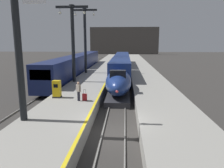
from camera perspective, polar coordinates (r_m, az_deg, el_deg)
ground_plane at (r=14.68m, az=0.43°, el=-13.39°), size 260.00×260.00×0.00m
platform_left at (r=38.79m, az=-3.55°, el=2.77°), size 4.80×110.00×1.05m
platform_right at (r=38.64m, az=8.47°, el=2.64°), size 4.80×110.00×1.05m
platform_left_safety_stripe at (r=38.51m, az=-0.18°, el=3.52°), size 0.20×107.80×0.01m
rail_main_left at (r=41.31m, az=1.48°, el=2.64°), size 0.08×110.00×0.12m
rail_main_right at (r=41.29m, az=3.56°, el=2.62°), size 0.08×110.00×0.12m
rail_secondary_left at (r=42.38m, az=-9.54°, el=2.70°), size 0.08×110.00×0.12m
rail_secondary_right at (r=42.07m, az=-7.55°, el=2.70°), size 0.08×110.00×0.12m
highspeed_train_main at (r=38.28m, az=2.46°, el=4.77°), size 2.92×39.28×3.60m
regional_train_adjacent at (r=40.75m, az=-9.00°, el=5.32°), size 2.85×36.60×3.80m
station_column_near at (r=14.59m, az=-23.83°, el=12.80°), size 4.00×0.68×9.32m
station_column_mid at (r=27.93m, az=-10.40°, el=12.28°), size 4.00×0.68×9.55m
station_column_far at (r=36.09m, az=-7.20°, el=12.73°), size 4.00×0.68×10.38m
passenger_near_edge at (r=18.72m, az=-8.91°, el=-1.54°), size 0.48×0.40×1.69m
rolling_suitcase at (r=18.95m, az=-7.30°, el=-3.47°), size 0.40×0.22×0.98m
ticket_machine_yellow at (r=20.34m, az=-14.49°, el=-1.48°), size 0.76×0.62×1.60m
terminus_back_wall at (r=115.36m, az=3.26°, el=11.44°), size 36.00×2.00×14.00m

